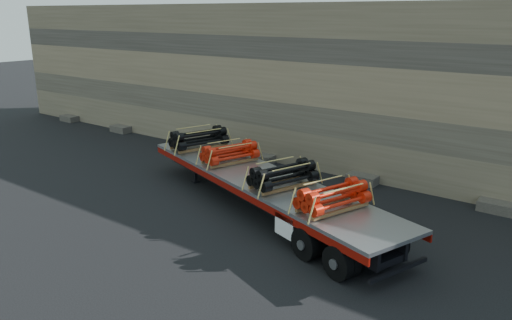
{
  "coord_description": "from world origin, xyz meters",
  "views": [
    {
      "loc": [
        9.88,
        -13.08,
        6.61
      ],
      "look_at": [
        -0.35,
        0.69,
        1.51
      ],
      "focal_mm": 35.0,
      "sensor_mm": 36.0,
      "label": 1
    }
  ],
  "objects_px": {
    "trailer": "(261,194)",
    "bundle_rear": "(333,197)",
    "bundle_midrear": "(283,176)",
    "bundle_midfront": "(230,153)",
    "bundle_front": "(199,139)"
  },
  "relations": [
    {
      "from": "bundle_rear",
      "to": "bundle_front",
      "type": "bearing_deg",
      "value": -180.0
    },
    {
      "from": "bundle_midfront",
      "to": "bundle_rear",
      "type": "bearing_deg",
      "value": 0.0
    },
    {
      "from": "bundle_front",
      "to": "bundle_rear",
      "type": "distance_m",
      "value": 8.04
    },
    {
      "from": "bundle_rear",
      "to": "bundle_midfront",
      "type": "bearing_deg",
      "value": -180.0
    },
    {
      "from": "bundle_midrear",
      "to": "trailer",
      "type": "bearing_deg",
      "value": 180.0
    },
    {
      "from": "bundle_midrear",
      "to": "bundle_midfront",
      "type": "bearing_deg",
      "value": 180.0
    },
    {
      "from": "bundle_midrear",
      "to": "bundle_rear",
      "type": "distance_m",
      "value": 2.32
    },
    {
      "from": "trailer",
      "to": "bundle_rear",
      "type": "distance_m",
      "value": 3.68
    },
    {
      "from": "bundle_front",
      "to": "bundle_midrear",
      "type": "height_order",
      "value": "bundle_front"
    },
    {
      "from": "bundle_midfront",
      "to": "bundle_midrear",
      "type": "height_order",
      "value": "bundle_midrear"
    },
    {
      "from": "bundle_front",
      "to": "bundle_midfront",
      "type": "xyz_separation_m",
      "value": [
        2.3,
        -0.8,
        -0.04
      ]
    },
    {
      "from": "trailer",
      "to": "bundle_midfront",
      "type": "distance_m",
      "value": 2.27
    },
    {
      "from": "trailer",
      "to": "bundle_midfront",
      "type": "xyz_separation_m",
      "value": [
        -1.94,
        0.68,
        0.97
      ]
    },
    {
      "from": "bundle_front",
      "to": "bundle_rear",
      "type": "bearing_deg",
      "value": 0.0
    },
    {
      "from": "trailer",
      "to": "bundle_midfront",
      "type": "bearing_deg",
      "value": 180.0
    }
  ]
}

